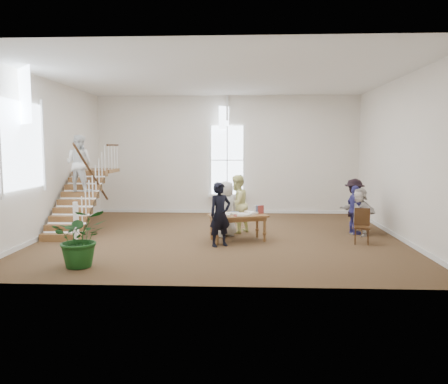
{
  "coord_description": "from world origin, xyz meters",
  "views": [
    {
      "loc": [
        0.66,
        -12.31,
        2.58
      ],
      "look_at": [
        0.07,
        0.4,
        1.24
      ],
      "focal_mm": 35.0,
      "sensor_mm": 36.0,
      "label": 1
    }
  ],
  "objects_px": {
    "person_yellow": "(237,204)",
    "side_chair": "(362,224)",
    "police_officer": "(220,214)",
    "woman_cluster_c": "(360,212)",
    "elderly_woman": "(226,209)",
    "floor_plant": "(81,238)",
    "library_table": "(238,217)",
    "woman_cluster_b": "(354,205)",
    "woman_cluster_a": "(355,210)"
  },
  "relations": [
    {
      "from": "library_table",
      "to": "side_chair",
      "type": "distance_m",
      "value": 3.32
    },
    {
      "from": "woman_cluster_b",
      "to": "floor_plant",
      "type": "xyz_separation_m",
      "value": [
        -6.84,
        -4.29,
        -0.17
      ]
    },
    {
      "from": "library_table",
      "to": "woman_cluster_b",
      "type": "height_order",
      "value": "woman_cluster_b"
    },
    {
      "from": "woman_cluster_c",
      "to": "floor_plant",
      "type": "relative_size",
      "value": 1.11
    },
    {
      "from": "police_officer",
      "to": "person_yellow",
      "type": "height_order",
      "value": "person_yellow"
    },
    {
      "from": "person_yellow",
      "to": "woman_cluster_a",
      "type": "bearing_deg",
      "value": 129.23
    },
    {
      "from": "library_table",
      "to": "elderly_woman",
      "type": "relative_size",
      "value": 1.07
    },
    {
      "from": "woman_cluster_b",
      "to": "floor_plant",
      "type": "height_order",
      "value": "woman_cluster_b"
    },
    {
      "from": "police_officer",
      "to": "person_yellow",
      "type": "distance_m",
      "value": 1.8
    },
    {
      "from": "library_table",
      "to": "woman_cluster_b",
      "type": "distance_m",
      "value": 3.85
    },
    {
      "from": "person_yellow",
      "to": "side_chair",
      "type": "xyz_separation_m",
      "value": [
        3.36,
        -1.22,
        -0.35
      ]
    },
    {
      "from": "police_officer",
      "to": "elderly_woman",
      "type": "height_order",
      "value": "police_officer"
    },
    {
      "from": "person_yellow",
      "to": "floor_plant",
      "type": "distance_m",
      "value": 5.05
    },
    {
      "from": "side_chair",
      "to": "person_yellow",
      "type": "bearing_deg",
      "value": 173.76
    },
    {
      "from": "elderly_woman",
      "to": "woman_cluster_c",
      "type": "distance_m",
      "value": 3.87
    },
    {
      "from": "person_yellow",
      "to": "woman_cluster_c",
      "type": "bearing_deg",
      "value": 126.01
    },
    {
      "from": "police_officer",
      "to": "woman_cluster_c",
      "type": "distance_m",
      "value": 4.26
    },
    {
      "from": "woman_cluster_c",
      "to": "side_chair",
      "type": "distance_m",
      "value": 1.06
    },
    {
      "from": "woman_cluster_a",
      "to": "woman_cluster_c",
      "type": "relative_size",
      "value": 1.03
    },
    {
      "from": "woman_cluster_a",
      "to": "floor_plant",
      "type": "xyz_separation_m",
      "value": [
        -6.75,
        -3.84,
        -0.09
      ]
    },
    {
      "from": "floor_plant",
      "to": "police_officer",
      "type": "bearing_deg",
      "value": 35.87
    },
    {
      "from": "library_table",
      "to": "woman_cluster_a",
      "type": "height_order",
      "value": "woman_cluster_a"
    },
    {
      "from": "library_table",
      "to": "elderly_woman",
      "type": "xyz_separation_m",
      "value": [
        -0.35,
        0.59,
        0.15
      ]
    },
    {
      "from": "library_table",
      "to": "person_yellow",
      "type": "distance_m",
      "value": 1.12
    },
    {
      "from": "elderly_woman",
      "to": "woman_cluster_a",
      "type": "height_order",
      "value": "elderly_woman"
    },
    {
      "from": "police_officer",
      "to": "floor_plant",
      "type": "relative_size",
      "value": 1.32
    },
    {
      "from": "elderly_woman",
      "to": "person_yellow",
      "type": "height_order",
      "value": "person_yellow"
    },
    {
      "from": "police_officer",
      "to": "side_chair",
      "type": "xyz_separation_m",
      "value": [
        3.76,
        0.53,
        -0.32
      ]
    },
    {
      "from": "police_officer",
      "to": "woman_cluster_c",
      "type": "xyz_separation_m",
      "value": [
        3.96,
        1.56,
        -0.13
      ]
    },
    {
      "from": "woman_cluster_c",
      "to": "floor_plant",
      "type": "distance_m",
      "value": 7.74
    },
    {
      "from": "woman_cluster_a",
      "to": "woman_cluster_b",
      "type": "bearing_deg",
      "value": -25.68
    },
    {
      "from": "woman_cluster_a",
      "to": "woman_cluster_b",
      "type": "xyz_separation_m",
      "value": [
        0.09,
        0.45,
        0.08
      ]
    },
    {
      "from": "police_officer",
      "to": "person_yellow",
      "type": "bearing_deg",
      "value": 44.81
    },
    {
      "from": "elderly_woman",
      "to": "floor_plant",
      "type": "xyz_separation_m",
      "value": [
        -2.98,
        -3.33,
        -0.17
      ]
    },
    {
      "from": "woman_cluster_c",
      "to": "side_chair",
      "type": "bearing_deg",
      "value": -43.27
    },
    {
      "from": "woman_cluster_b",
      "to": "woman_cluster_c",
      "type": "relative_size",
      "value": 1.15
    },
    {
      "from": "person_yellow",
      "to": "woman_cluster_b",
      "type": "xyz_separation_m",
      "value": [
        3.56,
        0.46,
        -0.07
      ]
    },
    {
      "from": "woman_cluster_b",
      "to": "side_chair",
      "type": "distance_m",
      "value": 1.71
    },
    {
      "from": "floor_plant",
      "to": "elderly_woman",
      "type": "bearing_deg",
      "value": 48.21
    },
    {
      "from": "person_yellow",
      "to": "side_chair",
      "type": "bearing_deg",
      "value": 109.19
    },
    {
      "from": "library_table",
      "to": "side_chair",
      "type": "bearing_deg",
      "value": -21.14
    },
    {
      "from": "person_yellow",
      "to": "floor_plant",
      "type": "relative_size",
      "value": 1.38
    },
    {
      "from": "woman_cluster_b",
      "to": "woman_cluster_c",
      "type": "bearing_deg",
      "value": 25.61
    },
    {
      "from": "woman_cluster_a",
      "to": "side_chair",
      "type": "distance_m",
      "value": 1.25
    },
    {
      "from": "library_table",
      "to": "woman_cluster_a",
      "type": "bearing_deg",
      "value": -1.16
    },
    {
      "from": "woman_cluster_c",
      "to": "woman_cluster_b",
      "type": "bearing_deg",
      "value": 147.53
    },
    {
      "from": "library_table",
      "to": "police_officer",
      "type": "xyz_separation_m",
      "value": [
        -0.45,
        -0.66,
        0.18
      ]
    },
    {
      "from": "library_table",
      "to": "side_chair",
      "type": "xyz_separation_m",
      "value": [
        3.32,
        -0.12,
        -0.13
      ]
    },
    {
      "from": "woman_cluster_b",
      "to": "side_chair",
      "type": "relative_size",
      "value": 1.72
    },
    {
      "from": "woman_cluster_b",
      "to": "person_yellow",
      "type": "bearing_deg",
      "value": -57.06
    }
  ]
}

